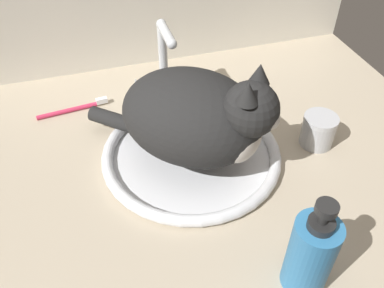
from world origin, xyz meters
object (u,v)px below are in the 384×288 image
at_px(cat, 199,118).
at_px(toothbrush, 75,109).
at_px(faucet, 165,71).
at_px(sink_basin, 192,155).
at_px(soap_pump_bottle, 311,254).
at_px(metal_jar, 318,130).

distance_m(cat, toothbrush, 0.34).
bearing_deg(faucet, cat, -87.17).
height_order(sink_basin, cat, cat).
height_order(soap_pump_bottle, metal_jar, soap_pump_bottle).
bearing_deg(soap_pump_bottle, cat, 103.95).
relative_size(faucet, toothbrush, 1.21).
distance_m(cat, soap_pump_bottle, 0.30).
bearing_deg(cat, soap_pump_bottle, -76.05).
bearing_deg(metal_jar, faucet, 137.16).
distance_m(sink_basin, cat, 0.10).
height_order(sink_basin, metal_jar, metal_jar).
height_order(soap_pump_bottle, toothbrush, soap_pump_bottle).
xyz_separation_m(faucet, toothbrush, (-0.21, 0.02, -0.07)).
relative_size(faucet, cat, 0.55).
xyz_separation_m(cat, metal_jar, (0.25, -0.02, -0.08)).
height_order(sink_basin, toothbrush, sink_basin).
distance_m(faucet, soap_pump_bottle, 0.52).
distance_m(metal_jar, toothbrush, 0.54).
xyz_separation_m(faucet, metal_jar, (0.26, -0.24, -0.04)).
relative_size(sink_basin, cat, 1.01).
height_order(cat, toothbrush, cat).
distance_m(sink_basin, toothbrush, 0.31).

